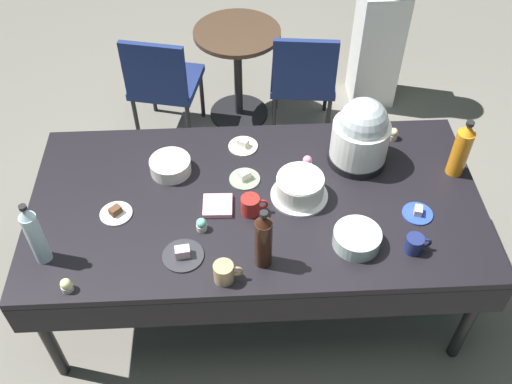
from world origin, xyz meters
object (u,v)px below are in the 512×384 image
dessert_plate_white (116,213)px  cupcake_vanilla (393,134)px  dessert_plate_cream (243,145)px  frosted_layer_cake (300,188)px  soda_bottle_water (35,235)px  water_cooler (380,30)px  cupcake_cocoa (201,225)px  coffee_mug_red (251,205)px  potluck_table (256,207)px  maroon_chair_left (162,80)px  maroon_chair_right (303,76)px  ceramic_snack_bowl (170,166)px  slow_cooker (361,134)px  dessert_plate_sage (245,178)px  cupcake_berry (66,285)px  soda_bottle_cola (263,240)px  coffee_mug_navy (415,244)px  coffee_mug_tan (224,272)px  glass_salad_bowl (357,238)px  dessert_plate_cobalt (418,213)px  soda_bottle_orange_juice (461,149)px  round_cafe_table (238,59)px  dessert_plate_charcoal (183,254)px  cupcake_lemon (307,162)px

dessert_plate_white → cupcake_vanilla: (1.43, 0.47, 0.02)m
dessert_plate_cream → frosted_layer_cake: bearing=-54.9°
soda_bottle_water → water_cooler: bearing=46.8°
cupcake_cocoa → coffee_mug_red: size_ratio=0.51×
potluck_table → maroon_chair_left: bearing=112.7°
dessert_plate_cream → maroon_chair_right: maroon_chair_right is taller
coffee_mug_red → water_cooler: bearing=61.2°
ceramic_snack_bowl → maroon_chair_left: (-0.14, 1.14, -0.30)m
maroon_chair_left → water_cooler: water_cooler is taller
slow_cooker → coffee_mug_red: slow_cooker is taller
dessert_plate_sage → cupcake_berry: size_ratio=2.30×
soda_bottle_cola → maroon_chair_left: 1.87m
coffee_mug_navy → maroon_chair_right: 1.75m
water_cooler → dessert_plate_cream: bearing=-126.8°
frosted_layer_cake → ceramic_snack_bowl: size_ratio=1.35×
cupcake_vanilla → coffee_mug_tan: 1.26m
glass_salad_bowl → cupcake_berry: (-1.26, -0.18, -0.01)m
dessert_plate_cobalt → slow_cooker: bearing=120.4°
potluck_table → dessert_plate_cobalt: dessert_plate_cobalt is taller
cupcake_cocoa → dessert_plate_cream: bearing=69.3°
frosted_layer_cake → soda_bottle_orange_juice: soda_bottle_orange_juice is taller
round_cafe_table → dessert_plate_charcoal: bearing=-98.7°
dessert_plate_white → cupcake_lemon: 0.98m
glass_salad_bowl → dessert_plate_charcoal: (-0.78, -0.03, -0.03)m
dessert_plate_sage → coffee_mug_red: size_ratio=1.18×
slow_cooker → water_cooler: size_ratio=0.30×
soda_bottle_water → coffee_mug_navy: (1.65, -0.04, -0.12)m
soda_bottle_orange_juice → cupcake_lemon: bearing=174.2°
frosted_layer_cake → glass_salad_bowl: bearing=-53.5°
soda_bottle_cola → coffee_mug_red: (-0.04, 0.29, -0.11)m
glass_salad_bowl → dessert_plate_cream: size_ratio=1.39×
dessert_plate_charcoal → water_cooler: (1.32, 2.09, -0.17)m
coffee_mug_navy → maroon_chair_left: size_ratio=0.14×
frosted_layer_cake → slow_cooker: slow_cooker is taller
dessert_plate_cream → coffee_mug_navy: coffee_mug_navy is taller
dessert_plate_charcoal → soda_bottle_orange_juice: size_ratio=0.57×
soda_bottle_water → soda_bottle_orange_juice: bearing=12.7°
dessert_plate_sage → coffee_mug_red: bearing=-84.3°
soda_bottle_water → coffee_mug_navy: 1.65m
ceramic_snack_bowl → water_cooler: 2.09m
slow_cooker → coffee_mug_tan: bearing=-134.3°
soda_bottle_orange_juice → round_cafe_table: bearing=126.5°
coffee_mug_tan → maroon_chair_left: size_ratio=0.15×
coffee_mug_red → maroon_chair_right: maroon_chair_right is taller
coffee_mug_tan → coffee_mug_navy: coffee_mug_tan is taller
cupcake_lemon → cupcake_cocoa: same height
soda_bottle_cola → water_cooler: 2.36m
dessert_plate_white → maroon_chair_left: bearing=85.9°
cupcake_vanilla → soda_bottle_orange_juice: size_ratio=0.21×
glass_salad_bowl → soda_bottle_water: size_ratio=0.63×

